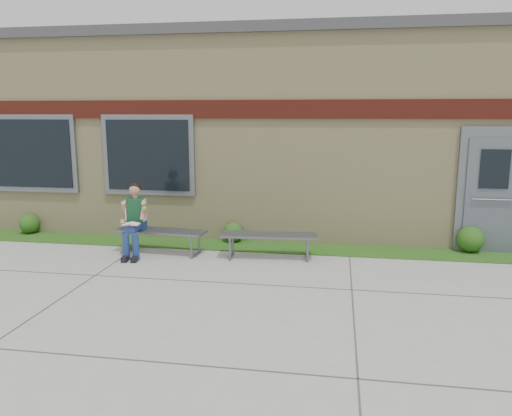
# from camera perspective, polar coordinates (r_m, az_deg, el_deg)

# --- Properties ---
(ground) EXTENTS (80.00, 80.00, 0.00)m
(ground) POSITION_cam_1_polar(r_m,az_deg,el_deg) (7.05, 2.71, -10.28)
(ground) COLOR #9E9E99
(ground) RESTS_ON ground
(grass_strip) EXTENTS (16.00, 0.80, 0.02)m
(grass_strip) POSITION_cam_1_polar(r_m,az_deg,el_deg) (9.51, 4.55, -4.61)
(grass_strip) COLOR #2A4A13
(grass_strip) RESTS_ON ground
(school_building) EXTENTS (16.20, 6.22, 4.20)m
(school_building) POSITION_cam_1_polar(r_m,az_deg,el_deg) (12.55, 6.03, 8.82)
(school_building) COLOR beige
(school_building) RESTS_ON ground
(bench_left) EXTENTS (1.72, 0.62, 0.44)m
(bench_left) POSITION_cam_1_polar(r_m,az_deg,el_deg) (9.28, -10.84, -3.07)
(bench_left) COLOR slate
(bench_left) RESTS_ON ground
(bench_right) EXTENTS (1.71, 0.60, 0.44)m
(bench_right) POSITION_cam_1_polar(r_m,az_deg,el_deg) (8.80, 1.51, -3.64)
(bench_right) COLOR slate
(bench_right) RESTS_ON ground
(girl) EXTENTS (0.49, 0.80, 1.31)m
(girl) POSITION_cam_1_polar(r_m,az_deg,el_deg) (9.17, -13.74, -1.15)
(girl) COLOR navy
(girl) RESTS_ON ground
(shrub_west) EXTENTS (0.41, 0.41, 0.41)m
(shrub_west) POSITION_cam_1_polar(r_m,az_deg,el_deg) (11.60, -24.48, -1.64)
(shrub_west) COLOR #2A4A13
(shrub_west) RESTS_ON grass_strip
(shrub_mid) EXTENTS (0.39, 0.39, 0.39)m
(shrub_mid) POSITION_cam_1_polar(r_m,az_deg,el_deg) (9.87, -2.63, -2.77)
(shrub_mid) COLOR #2A4A13
(shrub_mid) RESTS_ON grass_strip
(shrub_east) EXTENTS (0.48, 0.48, 0.48)m
(shrub_east) POSITION_cam_1_polar(r_m,az_deg,el_deg) (9.96, 23.30, -3.28)
(shrub_east) COLOR #2A4A13
(shrub_east) RESTS_ON grass_strip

